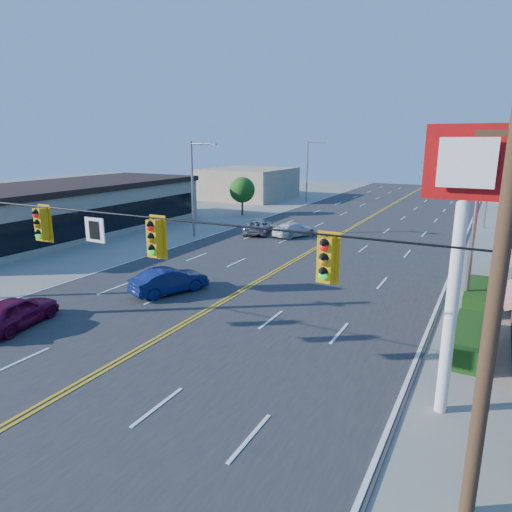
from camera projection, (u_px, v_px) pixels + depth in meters
The scene contains 18 objects.
ground at pixel (83, 383), 15.60m from camera, with size 160.00×160.00×0.00m, color gray.
road at pixel (304, 256), 32.73m from camera, with size 20.00×120.00×0.06m, color #2D2D30.
signal_span at pixel (66, 244), 14.45m from camera, with size 24.32×0.34×9.00m.
kfc_pylon at pixel (462, 216), 12.56m from camera, with size 2.20×0.36×8.50m.
strip_mall at pixel (65, 208), 40.44m from camera, with size 10.40×26.40×4.40m.
streetlight_se at pixel (470, 218), 21.59m from camera, with size 2.55×0.25×8.00m.
streetlight_ne at pixel (487, 180), 42.16m from camera, with size 2.55×0.25×8.00m.
streetlight_sw at pixel (194, 184), 38.23m from camera, with size 2.55×0.25×8.00m.
streetlight_nw at pixel (309, 168), 60.50m from camera, with size 2.55×0.25×8.00m.
utility_pole_near at pixel (503, 215), 24.46m from camera, with size 0.28×0.28×8.40m, color #47301E.
utility_pole_mid at pixel (504, 186), 39.88m from camera, with size 0.28×0.28×8.40m, color #47301E.
utility_pole_far at pixel (504, 173), 55.30m from camera, with size 0.28×0.28×8.40m, color #47301E.
tree_west at pixel (242, 190), 49.93m from camera, with size 2.80×2.80×4.20m.
bld_west_far at pixel (248, 183), 65.27m from camera, with size 11.00×12.00×4.20m, color tan.
car_magenta at pixel (15, 313), 20.02m from camera, with size 1.64×4.07×1.39m, color maroon.
car_blue at pixel (169, 282), 24.52m from camera, with size 1.46×4.17×1.37m, color #0D194F.
car_white at pixel (294, 230), 39.00m from camera, with size 1.69×4.15×1.21m, color silver.
car_silver at pixel (258, 227), 40.31m from camera, with size 2.08×4.51×1.25m, color #A9A8AD.
Camera 1 is at (11.80, -9.65, 8.07)m, focal length 32.00 mm.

